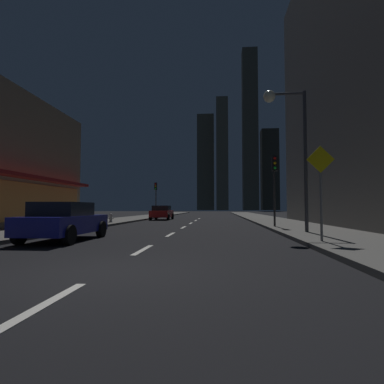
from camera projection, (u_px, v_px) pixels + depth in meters
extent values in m
cube|color=black|center=(201.00, 218.00, 37.78)|extent=(78.00, 136.00, 0.10)
cube|color=#605E59|center=(259.00, 217.00, 37.18)|extent=(4.00, 76.00, 0.15)
cube|color=#605E59|center=(144.00, 217.00, 38.39)|extent=(4.00, 76.00, 0.15)
cube|color=silver|center=(43.00, 305.00, 3.95)|extent=(0.16, 2.20, 0.01)
cube|color=silver|center=(143.00, 250.00, 9.12)|extent=(0.16, 2.20, 0.01)
cube|color=silver|center=(170.00, 235.00, 14.30)|extent=(0.16, 2.20, 0.01)
cube|color=silver|center=(183.00, 227.00, 19.47)|extent=(0.16, 2.20, 0.01)
cube|color=silver|center=(191.00, 223.00, 24.65)|extent=(0.16, 2.20, 0.01)
cube|color=silver|center=(196.00, 221.00, 29.82)|extent=(0.16, 2.20, 0.01)
cube|color=silver|center=(199.00, 219.00, 34.99)|extent=(0.16, 2.20, 0.01)
cube|color=maroon|center=(1.00, 172.00, 15.49)|extent=(0.90, 18.85, 0.20)
cube|color=#514D3D|center=(206.00, 162.00, 153.32)|extent=(8.18, 5.98, 47.03)
cube|color=brown|center=(222.00, 154.00, 147.78)|extent=(5.57, 5.82, 53.68)
cube|color=#4B4738|center=(250.00, 129.00, 147.92)|extent=(7.15, 6.65, 77.06)
cube|color=#333026|center=(270.00, 170.00, 154.43)|extent=(8.33, 7.34, 40.00)
cube|color=navy|center=(65.00, 224.00, 11.78)|extent=(1.80, 4.20, 0.65)
cube|color=black|center=(63.00, 210.00, 11.61)|extent=(1.64, 2.00, 0.55)
cylinder|color=black|center=(61.00, 229.00, 13.24)|extent=(0.22, 0.68, 0.68)
cylinder|color=black|center=(101.00, 229.00, 13.08)|extent=(0.22, 0.68, 0.68)
cylinder|color=black|center=(19.00, 235.00, 10.45)|extent=(0.22, 0.68, 0.68)
cylinder|color=black|center=(69.00, 235.00, 10.30)|extent=(0.22, 0.68, 0.68)
sphere|color=white|center=(76.00, 221.00, 13.87)|extent=(0.18, 0.18, 0.18)
sphere|color=white|center=(100.00, 221.00, 13.78)|extent=(0.18, 0.18, 0.18)
cube|color=#B21919|center=(162.00, 214.00, 31.83)|extent=(1.80, 4.20, 0.65)
cube|color=black|center=(162.00, 208.00, 31.66)|extent=(1.64, 2.00, 0.55)
cylinder|color=black|center=(156.00, 216.00, 33.29)|extent=(0.22, 0.68, 0.68)
cylinder|color=black|center=(172.00, 216.00, 33.14)|extent=(0.22, 0.68, 0.68)
cylinder|color=black|center=(150.00, 217.00, 30.50)|extent=(0.22, 0.68, 0.68)
cylinder|color=black|center=(168.00, 217.00, 30.35)|extent=(0.22, 0.68, 0.68)
sphere|color=white|center=(160.00, 213.00, 33.92)|extent=(0.18, 0.18, 0.18)
sphere|color=white|center=(170.00, 213.00, 33.83)|extent=(0.18, 0.18, 0.18)
cylinder|color=#B2B2B2|center=(111.00, 219.00, 23.41)|extent=(0.22, 0.22, 0.55)
sphere|color=#B2B2B2|center=(111.00, 215.00, 23.42)|extent=(0.21, 0.21, 0.21)
cylinder|color=#B2B2B2|center=(111.00, 222.00, 23.40)|extent=(0.30, 0.30, 0.06)
cylinder|color=#B2B2B2|center=(109.00, 218.00, 23.42)|extent=(0.10, 0.10, 0.10)
cylinder|color=#B2B2B2|center=(113.00, 218.00, 23.40)|extent=(0.10, 0.10, 0.10)
cylinder|color=#2D2D2D|center=(274.00, 191.00, 18.40)|extent=(0.12, 0.12, 4.20)
cube|color=black|center=(275.00, 163.00, 18.28)|extent=(0.32, 0.24, 0.90)
sphere|color=red|center=(275.00, 158.00, 18.16)|extent=(0.18, 0.18, 0.18)
sphere|color=#F2B20C|center=(275.00, 163.00, 18.15)|extent=(0.18, 0.18, 0.18)
sphere|color=#19D833|center=(275.00, 168.00, 18.13)|extent=(0.18, 0.18, 0.18)
cylinder|color=#2D2D2D|center=(156.00, 199.00, 38.22)|extent=(0.12, 0.12, 4.20)
cube|color=black|center=(156.00, 186.00, 38.11)|extent=(0.32, 0.24, 0.90)
sphere|color=red|center=(155.00, 184.00, 37.99)|extent=(0.18, 0.18, 0.18)
sphere|color=#F2B20C|center=(155.00, 186.00, 37.98)|extent=(0.18, 0.18, 0.18)
sphere|color=#19D833|center=(155.00, 189.00, 37.96)|extent=(0.18, 0.18, 0.18)
cylinder|color=#38383D|center=(306.00, 161.00, 14.25)|extent=(0.16, 0.16, 6.50)
cylinder|color=#38383D|center=(287.00, 94.00, 14.48)|extent=(1.60, 0.12, 0.12)
sphere|color=#FCF7CC|center=(269.00, 96.00, 14.54)|extent=(0.56, 0.56, 0.56)
cylinder|color=slate|center=(321.00, 205.00, 10.28)|extent=(0.08, 0.08, 2.40)
cube|color=yellow|center=(320.00, 159.00, 10.33)|extent=(0.91, 0.03, 0.91)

